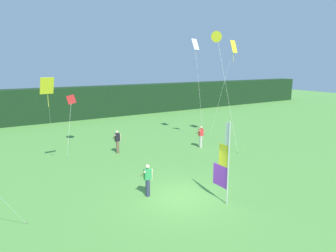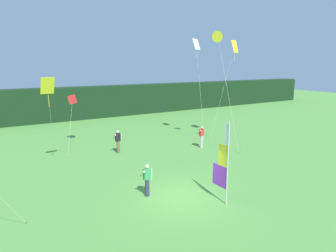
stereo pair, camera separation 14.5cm
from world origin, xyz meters
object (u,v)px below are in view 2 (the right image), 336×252
object	(u,v)px
banner_flag	(223,164)
kite_yellow_delta_2	(218,37)
person_far_left	(147,179)
person_near_banner	(118,141)
kite_white_diamond_5	(197,49)
kite_yellow_diamond_1	(48,88)
kite_red_box_3	(72,100)
person_mid_field	(202,136)
kite_yellow_diamond_4	(234,51)

from	to	relation	value
banner_flag	kite_yellow_delta_2	size ratio (longest dim) A/B	0.44
person_far_left	person_near_banner	bearing A→B (deg)	78.19
person_near_banner	kite_white_diamond_5	size ratio (longest dim) A/B	0.20
kite_yellow_diamond_1	kite_red_box_3	world-z (taller)	kite_yellow_diamond_1
person_mid_field	kite_white_diamond_5	world-z (taller)	kite_white_diamond_5
person_mid_field	kite_white_diamond_5	distance (m)	7.40
kite_yellow_diamond_1	kite_yellow_delta_2	world-z (taller)	kite_yellow_delta_2
kite_red_box_3	kite_white_diamond_5	distance (m)	10.87
person_far_left	kite_yellow_delta_2	bearing A→B (deg)	31.98
person_near_banner	kite_red_box_3	world-z (taller)	kite_red_box_3
banner_flag	person_mid_field	world-z (taller)	banner_flag
person_mid_field	kite_yellow_diamond_4	bearing A→B (deg)	9.18
kite_white_diamond_5	banner_flag	bearing A→B (deg)	-120.77
kite_red_box_3	kite_yellow_diamond_1	bearing A→B (deg)	-117.14
person_far_left	kite_yellow_diamond_1	distance (m)	8.23
person_near_banner	kite_yellow_diamond_1	world-z (taller)	kite_yellow_diamond_1
person_near_banner	kite_yellow_delta_2	xyz separation A→B (m)	(7.44, -1.95, 7.46)
kite_yellow_delta_2	banner_flag	bearing A→B (deg)	-128.19
kite_yellow_diamond_1	kite_red_box_3	size ratio (longest dim) A/B	1.39
kite_white_diamond_5	kite_yellow_delta_2	bearing A→B (deg)	-91.95
kite_yellow_diamond_1	person_far_left	bearing A→B (deg)	-64.00
banner_flag	person_mid_field	distance (m)	9.44
banner_flag	kite_yellow_delta_2	xyz separation A→B (m)	(6.33, 8.04, 6.49)
banner_flag	kite_white_diamond_5	size ratio (longest dim) A/B	0.46
person_near_banner	kite_yellow_diamond_4	world-z (taller)	kite_yellow_diamond_4
person_mid_field	kite_yellow_diamond_1	world-z (taller)	kite_yellow_diamond_1
person_mid_field	person_far_left	world-z (taller)	person_mid_field
kite_yellow_diamond_1	person_near_banner	bearing A→B (deg)	13.94
person_near_banner	person_far_left	xyz separation A→B (m)	(-1.59, -7.58, -0.04)
kite_yellow_diamond_4	kite_white_diamond_5	xyz separation A→B (m)	(-2.04, 2.23, 0.17)
banner_flag	kite_white_diamond_5	xyz separation A→B (m)	(6.42, 10.78, 5.72)
person_far_left	kite_yellow_diamond_1	world-z (taller)	kite_yellow_diamond_1
banner_flag	person_mid_field	size ratio (longest dim) A/B	2.30
kite_yellow_diamond_4	kite_white_diamond_5	world-z (taller)	kite_white_diamond_5
kite_red_box_3	kite_yellow_diamond_4	world-z (taller)	kite_yellow_diamond_4
person_near_banner	person_mid_field	world-z (taller)	person_mid_field
banner_flag	kite_red_box_3	bearing A→B (deg)	102.96
kite_yellow_diamond_1	kite_yellow_delta_2	size ratio (longest dim) A/B	0.64
kite_yellow_delta_2	kite_yellow_diamond_4	bearing A→B (deg)	13.34
kite_red_box_3	banner_flag	bearing A→B (deg)	-77.04
person_near_banner	kite_yellow_delta_2	size ratio (longest dim) A/B	0.19
banner_flag	person_far_left	world-z (taller)	banner_flag
kite_yellow_diamond_1	banner_flag	bearing A→B (deg)	-56.54
person_far_left	kite_white_diamond_5	world-z (taller)	kite_white_diamond_5
person_far_left	kite_red_box_3	distance (m)	11.87
person_near_banner	kite_yellow_diamond_4	size ratio (longest dim) A/B	0.20
kite_yellow_delta_2	kite_red_box_3	size ratio (longest dim) A/B	2.18
kite_yellow_diamond_1	kite_yellow_diamond_4	xyz separation A→B (m)	(14.29, -0.27, 2.45)
kite_red_box_3	kite_yellow_diamond_4	xyz separation A→B (m)	(11.67, -5.39, 3.77)
person_near_banner	kite_yellow_delta_2	bearing A→B (deg)	-14.66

